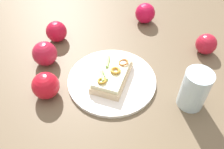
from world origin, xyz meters
name	(u,v)px	position (x,y,z in m)	size (l,w,h in m)	color
ground_plane	(112,81)	(0.00, 0.00, 0.00)	(2.00, 2.00, 0.00)	brown
plate	(112,80)	(0.00, 0.00, 0.01)	(0.27, 0.27, 0.01)	white
sandwich	(112,75)	(0.00, 0.00, 0.03)	(0.18, 0.17, 0.04)	beige
apple_0	(46,86)	(0.01, 0.19, 0.04)	(0.08, 0.08, 0.08)	red
apple_2	(56,32)	(0.26, 0.12, 0.04)	(0.07, 0.07, 0.07)	#AC0F28
apple_3	(206,44)	(0.02, -0.35, 0.04)	(0.07, 0.07, 0.07)	#A61629
apple_4	(45,54)	(0.15, 0.18, 0.04)	(0.08, 0.08, 0.08)	#A71730
apple_5	(145,13)	(0.26, -0.23, 0.04)	(0.08, 0.08, 0.08)	#B60D33
drinking_glass	(194,90)	(-0.15, -0.18, 0.06)	(0.07, 0.07, 0.12)	silver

